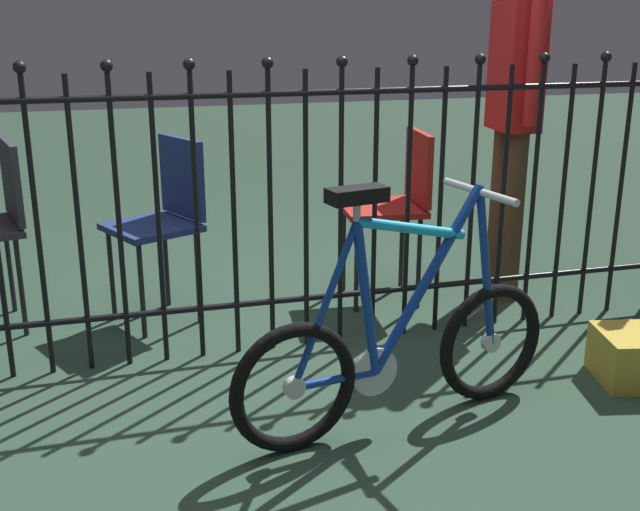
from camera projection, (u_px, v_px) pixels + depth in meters
name	position (u px, v px, depth m)	size (l,w,h in m)	color
ground_plane	(283.00, 413.00, 2.95)	(20.00, 20.00, 0.00)	#284131
iron_fence	(232.00, 205.00, 3.29)	(4.27, 0.07, 1.34)	black
bicycle	(399.00, 346.00, 2.80)	(1.28, 0.42, 0.90)	black
chair_navy	(165.00, 211.00, 3.72)	(0.50, 0.50, 0.88)	black
chair_red	(396.00, 197.00, 3.97)	(0.44, 0.44, 0.87)	black
person_visitor	(515.00, 94.00, 3.88)	(0.24, 0.47, 1.74)	#4C3823
display_crate	(635.00, 357.00, 3.19)	(0.29, 0.29, 0.21)	#B29933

